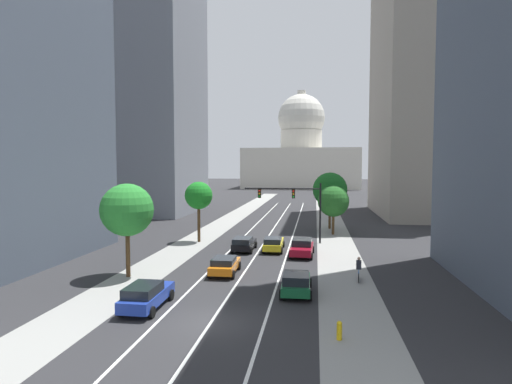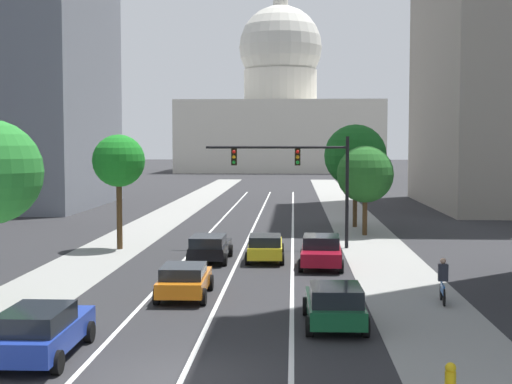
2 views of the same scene
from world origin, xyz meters
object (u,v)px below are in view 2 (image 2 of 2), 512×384
(traffic_signal_mast, at_px, (301,169))
(car_black, at_px, (210,247))
(street_tree_mid_right, at_px, (365,174))
(car_blue, at_px, (42,331))
(car_green, at_px, (335,304))
(fire_hydrant, at_px, (450,381))
(street_tree_far_right, at_px, (355,156))
(street_tree_near_left, at_px, (119,162))
(cyclist, at_px, (443,281))
(car_orange, at_px, (184,280))
(car_yellow, at_px, (265,246))
(car_crimson, at_px, (321,251))
(capitol_building, at_px, (280,113))

(traffic_signal_mast, bearing_deg, car_black, -132.59)
(street_tree_mid_right, bearing_deg, car_blue, -112.91)
(car_black, relative_size, traffic_signal_mast, 0.53)
(car_green, height_order, street_tree_mid_right, street_tree_mid_right)
(fire_hydrant, xyz_separation_m, street_tree_far_right, (0.71, 35.06, 4.64))
(street_tree_mid_right, bearing_deg, street_tree_near_left, -154.61)
(car_green, height_order, car_blue, car_blue)
(traffic_signal_mast, bearing_deg, car_green, -87.03)
(car_black, relative_size, fire_hydrant, 4.76)
(car_green, height_order, cyclist, cyclist)
(car_orange, distance_m, street_tree_mid_right, 21.74)
(car_yellow, height_order, traffic_signal_mast, traffic_signal_mast)
(street_tree_far_right, xyz_separation_m, street_tree_near_left, (-14.27, -11.53, -0.13))
(car_orange, bearing_deg, car_crimson, -38.50)
(car_orange, distance_m, fire_hydrant, 13.45)
(street_tree_near_left, xyz_separation_m, street_tree_mid_right, (14.53, 6.90, -0.99))
(car_orange, xyz_separation_m, car_blue, (-2.80, -8.10, 0.08))
(car_yellow, bearing_deg, fire_hydrant, -166.85)
(capitol_building, relative_size, car_yellow, 8.59)
(car_crimson, bearing_deg, fire_hydrant, -170.33)
(cyclist, relative_size, street_tree_far_right, 0.23)
(fire_hydrant, relative_size, street_tree_mid_right, 0.16)
(traffic_signal_mast, xyz_separation_m, street_tree_mid_right, (4.23, 5.92, -0.56))
(street_tree_near_left, height_order, street_tree_mid_right, street_tree_near_left)
(car_crimson, relative_size, car_green, 1.07)
(cyclist, distance_m, street_tree_far_right, 25.07)
(street_tree_near_left, bearing_deg, traffic_signal_mast, 5.43)
(cyclist, bearing_deg, street_tree_near_left, 55.16)
(capitol_building, relative_size, street_tree_mid_right, 7.09)
(car_black, distance_m, street_tree_near_left, 8.15)
(car_black, height_order, cyclist, cyclist)
(traffic_signal_mast, relative_size, street_tree_near_left, 1.26)
(traffic_signal_mast, bearing_deg, car_blue, -108.94)
(car_crimson, height_order, fire_hydrant, car_crimson)
(car_blue, relative_size, car_yellow, 0.93)
(car_green, height_order, street_tree_far_right, street_tree_far_right)
(street_tree_mid_right, bearing_deg, car_yellow, -120.23)
(street_tree_far_right, relative_size, street_tree_mid_right, 1.26)
(car_orange, height_order, traffic_signal_mast, traffic_signal_mast)
(car_orange, distance_m, street_tree_near_left, 14.51)
(car_yellow, xyz_separation_m, cyclist, (7.06, -9.59, 0.12))
(car_blue, bearing_deg, street_tree_far_right, -19.88)
(car_crimson, xyz_separation_m, street_tree_far_right, (3.05, 16.91, 4.32))
(car_green, xyz_separation_m, street_tree_near_left, (-11.23, 16.87, 4.22))
(cyclist, bearing_deg, traffic_signal_mast, 25.66)
(fire_hydrant, bearing_deg, car_green, 109.32)
(cyclist, xyz_separation_m, street_tree_far_right, (-1.22, 24.67, 4.26))
(car_crimson, height_order, cyclist, cyclist)
(car_green, height_order, traffic_signal_mast, traffic_signal_mast)
(car_green, bearing_deg, car_black, 22.63)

